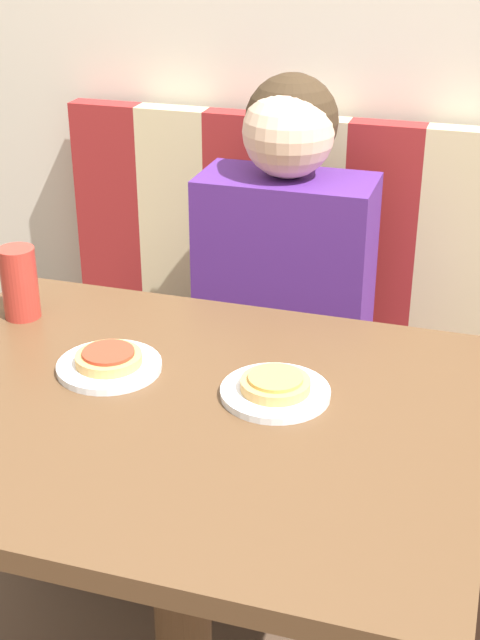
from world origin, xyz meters
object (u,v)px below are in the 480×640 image
plate_left (109,366)px  plate_right (275,392)px  person (286,238)px  pizza_right (275,383)px  pizza_left (109,358)px  drinking_cup (20,283)px

plate_left → plate_right: size_ratio=1.00×
person → pizza_right: person is taller
plate_left → plate_right: (0.28, 0.00, 0.00)m
person → pizza_right: size_ratio=6.33×
pizza_right → pizza_left: bearing=180.0°
pizza_left → drinking_cup: size_ratio=0.82×
person → drinking_cup: (-0.38, -0.47, 0.04)m
person → plate_left: bearing=-103.0°
plate_left → pizza_right: 0.28m
drinking_cup → pizza_right: bearing=-14.8°
plate_left → drinking_cup: (-0.24, 0.14, 0.06)m
plate_right → person: bearing=103.0°
plate_right → pizza_right: 0.02m
pizza_right → drinking_cup: (-0.52, 0.14, 0.04)m
pizza_left → drinking_cup: drinking_cup is taller
pizza_left → drinking_cup: 0.28m
pizza_left → drinking_cup: bearing=149.9°
person → drinking_cup: size_ratio=5.17×
pizza_right → drinking_cup: 0.54m
pizza_left → pizza_right: (0.28, 0.00, 0.00)m
pizza_right → drinking_cup: size_ratio=0.82×
person → pizza_left: 0.63m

